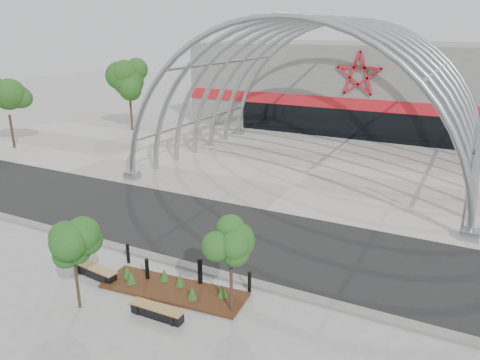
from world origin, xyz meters
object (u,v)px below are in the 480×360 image
at_px(bench_1, 157,312).
at_px(bench_0, 95,272).
at_px(street_tree_1, 231,250).
at_px(street_tree_0, 73,248).
at_px(bollard_2, 230,256).
at_px(signal_pole, 470,179).

bearing_deg(bench_1, bench_0, 164.31).
distance_m(street_tree_1, bench_0, 6.36).
bearing_deg(street_tree_1, street_tree_0, -155.98).
bearing_deg(bollard_2, street_tree_0, -122.37).
bearing_deg(bench_1, bollard_2, 84.14).
xyz_separation_m(signal_pole, bench_1, (-8.84, -12.18, -2.59)).
bearing_deg(signal_pole, street_tree_0, -131.95).
distance_m(street_tree_0, bench_1, 3.60).
xyz_separation_m(street_tree_1, bench_1, (-2.12, -1.42, -2.20)).
distance_m(signal_pole, bench_1, 15.27).
relative_size(signal_pole, bench_1, 2.65).
xyz_separation_m(bench_1, bollard_2, (0.45, 4.36, 0.24)).
relative_size(bench_0, bench_1, 1.08).
bearing_deg(street_tree_0, bollard_2, 57.63).
bearing_deg(bench_0, bench_1, -15.69).
bearing_deg(street_tree_0, bench_0, 119.20).
bearing_deg(street_tree_1, bollard_2, 119.61).
relative_size(signal_pole, bench_0, 2.46).
xyz_separation_m(street_tree_1, bollard_2, (-1.67, 2.94, -1.95)).
relative_size(bench_1, bollard_2, 2.24).
xyz_separation_m(bench_0, bench_1, (3.84, -1.08, -0.01)).
bearing_deg(signal_pole, street_tree_1, -121.98).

